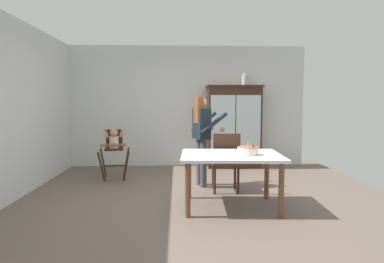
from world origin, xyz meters
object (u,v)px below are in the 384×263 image
dining_chair_far_side (226,158)px  high_chair_with_toddler (114,145)px  adult_person (202,130)px  ceramic_vase (245,80)px  birthday_cake (248,151)px  dining_table (231,161)px  china_cabinet (234,126)px

dining_chair_far_side → high_chair_with_toddler: bearing=-25.7°
high_chair_with_toddler → adult_person: adult_person is taller
ceramic_vase → birthday_cake: size_ratio=0.96×
high_chair_with_toddler → dining_table: 2.61m
china_cabinet → birthday_cake: 2.90m
china_cabinet → ceramic_vase: 1.04m
ceramic_vase → dining_table: size_ratio=0.19×
adult_person → dining_table: (0.31, -1.18, -0.32)m
ceramic_vase → adult_person: (-1.06, -1.62, -0.96)m
high_chair_with_toddler → dining_table: size_ratio=0.68×
adult_person → birthday_cake: (0.53, -1.26, -0.17)m
china_cabinet → dining_chair_far_side: bearing=-103.0°
china_cabinet → dining_table: size_ratio=1.30×
dining_table → dining_chair_far_side: (0.04, 0.72, -0.09)m
adult_person → ceramic_vase: bearing=-53.0°
china_cabinet → adult_person: (-0.83, -1.62, 0.06)m
dining_table → birthday_cake: size_ratio=5.00×
ceramic_vase → dining_table: ceramic_vase is taller
dining_table → dining_chair_far_side: dining_chair_far_side is taller
dining_table → dining_chair_far_side: bearing=86.9°
china_cabinet → birthday_cake: (-0.31, -2.88, -0.12)m
china_cabinet → ceramic_vase: bearing=0.9°
dining_table → dining_chair_far_side: size_ratio=1.46×
dining_chair_far_side → ceramic_vase: bearing=-106.4°
china_cabinet → high_chair_with_toddler: bearing=-157.0°
ceramic_vase → birthday_cake: bearing=-100.5°
dining_chair_far_side → china_cabinet: bearing=-100.7°
china_cabinet → high_chair_with_toddler: size_ratio=1.91×
high_chair_with_toddler → dining_table: high_chair_with_toddler is taller
china_cabinet → high_chair_with_toddler: (-2.44, -1.04, -0.26)m
ceramic_vase → high_chair_with_toddler: ceramic_vase is taller
birthday_cake → high_chair_with_toddler: bearing=139.3°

